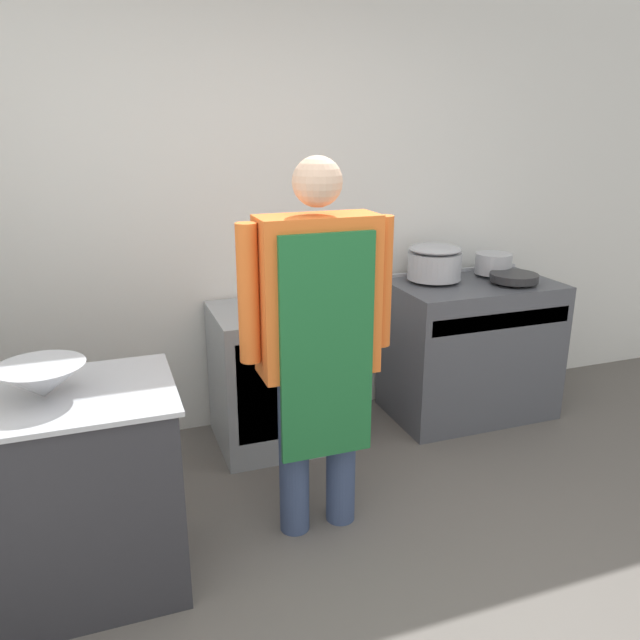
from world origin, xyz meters
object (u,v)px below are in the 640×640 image
(person_cook, at_px, (318,329))
(mixing_bowl, at_px, (42,381))
(stove, at_px, (470,348))
(saute_pan, at_px, (514,277))
(fridge_unit, at_px, (277,376))
(sauce_pot, at_px, (493,263))
(stock_pot, at_px, (435,261))

(person_cook, relative_size, mixing_bowl, 5.28)
(stove, relative_size, saute_pan, 3.48)
(stove, bearing_deg, fridge_unit, 178.14)
(mixing_bowl, bearing_deg, sauce_pot, 20.64)
(stove, height_order, person_cook, person_cook)
(stove, xyz_separation_m, stock_pot, (-0.23, 0.11, 0.58))
(sauce_pot, bearing_deg, person_cook, -148.61)
(stock_pot, height_order, saute_pan, stock_pot)
(fridge_unit, relative_size, mixing_bowl, 2.54)
(stove, distance_m, person_cook, 1.69)
(stove, bearing_deg, saute_pan, -28.16)
(saute_pan, distance_m, sauce_pot, 0.23)
(fridge_unit, relative_size, saute_pan, 2.80)
(stock_pot, relative_size, saute_pan, 1.13)
(mixing_bowl, height_order, stock_pot, stock_pot)
(stock_pot, height_order, sauce_pot, stock_pot)
(stove, xyz_separation_m, saute_pan, (0.21, -0.11, 0.49))
(mixing_bowl, relative_size, stock_pot, 0.97)
(stove, bearing_deg, person_cook, -148.20)
(person_cook, height_order, stock_pot, person_cook)
(sauce_pot, bearing_deg, stove, -151.35)
(fridge_unit, xyz_separation_m, stock_pot, (1.07, 0.07, 0.60))
(stove, relative_size, sauce_pot, 4.38)
(stove, relative_size, stock_pot, 3.07)
(fridge_unit, height_order, stock_pot, stock_pot)
(person_cook, distance_m, saute_pan, 1.73)
(saute_pan, bearing_deg, stock_pot, 153.03)
(stock_pot, relative_size, sauce_pot, 1.43)
(person_cook, distance_m, mixing_bowl, 1.12)
(saute_pan, height_order, sauce_pot, sauce_pot)
(mixing_bowl, distance_m, stock_pot, 2.46)
(fridge_unit, relative_size, person_cook, 0.48)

